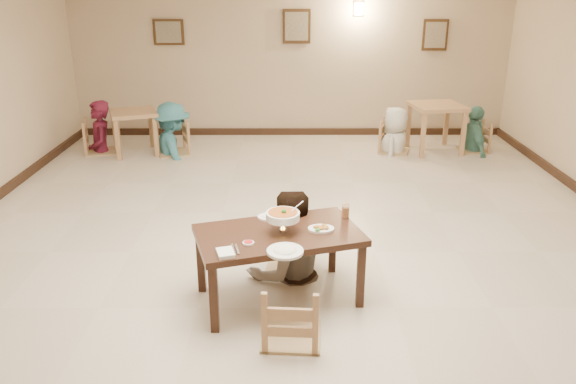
{
  "coord_description": "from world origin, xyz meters",
  "views": [
    {
      "loc": [
        -0.08,
        -5.48,
        2.77
      ],
      "look_at": [
        -0.07,
        -0.15,
        0.76
      ],
      "focal_mm": 35.0,
      "sensor_mm": 36.0,
      "label": 1
    }
  ],
  "objects_px": {
    "chair_far": "(287,229)",
    "drink_glass": "(345,212)",
    "curry_warmer": "(283,216)",
    "main_diner": "(288,191)",
    "bg_chair_rr": "(476,123)",
    "bg_diner_a": "(96,101)",
    "bg_diner_c": "(397,107)",
    "bg_table_right": "(437,113)",
    "bg_diner_b": "(170,102)",
    "bg_chair_ll": "(98,122)",
    "bg_diner_d": "(478,106)",
    "bg_chair_lr": "(171,122)",
    "bg_chair_rl": "(396,122)",
    "main_table": "(279,240)",
    "chair_near": "(292,284)",
    "bg_table_left": "(134,119)"
  },
  "relations": [
    {
      "from": "chair_far",
      "to": "drink_glass",
      "type": "bearing_deg",
      "value": -20.59
    },
    {
      "from": "chair_far",
      "to": "curry_warmer",
      "type": "bearing_deg",
      "value": -86.13
    },
    {
      "from": "chair_far",
      "to": "main_diner",
      "type": "relative_size",
      "value": 0.49
    },
    {
      "from": "bg_chair_rr",
      "to": "bg_diner_a",
      "type": "relative_size",
      "value": 0.55
    },
    {
      "from": "curry_warmer",
      "to": "bg_diner_c",
      "type": "bearing_deg",
      "value": 68.41
    },
    {
      "from": "main_diner",
      "to": "bg_diner_c",
      "type": "relative_size",
      "value": 1.13
    },
    {
      "from": "bg_table_right",
      "to": "curry_warmer",
      "type": "bearing_deg",
      "value": -118.2
    },
    {
      "from": "curry_warmer",
      "to": "bg_diner_b",
      "type": "height_order",
      "value": "bg_diner_b"
    },
    {
      "from": "bg_table_right",
      "to": "bg_diner_a",
      "type": "bearing_deg",
      "value": -179.53
    },
    {
      "from": "main_diner",
      "to": "drink_glass",
      "type": "distance_m",
      "value": 0.58
    },
    {
      "from": "curry_warmer",
      "to": "bg_chair_ll",
      "type": "bearing_deg",
      "value": 123.52
    },
    {
      "from": "main_diner",
      "to": "drink_glass",
      "type": "relative_size",
      "value": 12.77
    },
    {
      "from": "drink_glass",
      "to": "bg_diner_d",
      "type": "relative_size",
      "value": 0.09
    },
    {
      "from": "drink_glass",
      "to": "chair_far",
      "type": "bearing_deg",
      "value": 152.34
    },
    {
      "from": "bg_chair_lr",
      "to": "bg_diner_a",
      "type": "relative_size",
      "value": 0.61
    },
    {
      "from": "bg_diner_a",
      "to": "bg_diner_c",
      "type": "bearing_deg",
      "value": 68.11
    },
    {
      "from": "chair_far",
      "to": "bg_diner_d",
      "type": "distance_m",
      "value": 5.32
    },
    {
      "from": "bg_diner_a",
      "to": "bg_chair_rl",
      "type": "bearing_deg",
      "value": 68.11
    },
    {
      "from": "bg_chair_ll",
      "to": "bg_chair_rr",
      "type": "relative_size",
      "value": 1.11
    },
    {
      "from": "bg_table_right",
      "to": "bg_chair_lr",
      "type": "relative_size",
      "value": 0.85
    },
    {
      "from": "main_diner",
      "to": "drink_glass",
      "type": "bearing_deg",
      "value": 140.98
    },
    {
      "from": "chair_far",
      "to": "main_diner",
      "type": "xyz_separation_m",
      "value": [
        0.01,
        -0.12,
        0.45
      ]
    },
    {
      "from": "main_diner",
      "to": "bg_diner_a",
      "type": "xyz_separation_m",
      "value": [
        -3.2,
        4.26,
        0.01
      ]
    },
    {
      "from": "main_table",
      "to": "bg_chair_ll",
      "type": "xyz_separation_m",
      "value": [
        -3.11,
        4.75,
        -0.06
      ]
    },
    {
      "from": "chair_far",
      "to": "bg_chair_lr",
      "type": "xyz_separation_m",
      "value": [
        -1.93,
        4.06,
        0.11
      ]
    },
    {
      "from": "bg_chair_lr",
      "to": "bg_chair_rr",
      "type": "bearing_deg",
      "value": 71.36
    },
    {
      "from": "bg_chair_rl",
      "to": "bg_diner_b",
      "type": "bearing_deg",
      "value": 108.67
    },
    {
      "from": "chair_near",
      "to": "bg_table_right",
      "type": "relative_size",
      "value": 1.1
    },
    {
      "from": "bg_chair_lr",
      "to": "bg_table_left",
      "type": "bearing_deg",
      "value": -111.54
    },
    {
      "from": "bg_chair_rr",
      "to": "bg_chair_ll",
      "type": "bearing_deg",
      "value": -91.77
    },
    {
      "from": "chair_far",
      "to": "bg_diner_c",
      "type": "xyz_separation_m",
      "value": [
        1.85,
        4.15,
        0.34
      ]
    },
    {
      "from": "bg_table_left",
      "to": "bg_diner_a",
      "type": "distance_m",
      "value": 0.7
    },
    {
      "from": "drink_glass",
      "to": "bg_chair_lr",
      "type": "distance_m",
      "value": 5.01
    },
    {
      "from": "curry_warmer",
      "to": "bg_chair_rr",
      "type": "height_order",
      "value": "bg_chair_rr"
    },
    {
      "from": "main_table",
      "to": "drink_glass",
      "type": "height_order",
      "value": "drink_glass"
    },
    {
      "from": "bg_table_right",
      "to": "bg_chair_rl",
      "type": "xyz_separation_m",
      "value": [
        -0.69,
        -0.04,
        -0.16
      ]
    },
    {
      "from": "bg_diner_a",
      "to": "bg_diner_d",
      "type": "height_order",
      "value": "bg_diner_a"
    },
    {
      "from": "main_table",
      "to": "main_diner",
      "type": "xyz_separation_m",
      "value": [
        0.08,
        0.49,
        0.29
      ]
    },
    {
      "from": "bg_diner_a",
      "to": "bg_diner_c",
      "type": "relative_size",
      "value": 1.15
    },
    {
      "from": "bg_diner_c",
      "to": "bg_chair_rl",
      "type": "bearing_deg",
      "value": 180.0
    },
    {
      "from": "chair_far",
      "to": "main_diner",
      "type": "bearing_deg",
      "value": -76.93
    },
    {
      "from": "chair_near",
      "to": "bg_diner_a",
      "type": "bearing_deg",
      "value": -55.23
    },
    {
      "from": "chair_far",
      "to": "drink_glass",
      "type": "relative_size",
      "value": 6.28
    },
    {
      "from": "bg_table_left",
      "to": "bg_chair_ll",
      "type": "distance_m",
      "value": 0.63
    },
    {
      "from": "bg_table_right",
      "to": "bg_diner_c",
      "type": "bearing_deg",
      "value": -176.85
    },
    {
      "from": "curry_warmer",
      "to": "bg_diner_a",
      "type": "xyz_separation_m",
      "value": [
        -3.15,
        4.75,
        0.06
      ]
    },
    {
      "from": "bg_chair_ll",
      "to": "bg_diner_a",
      "type": "xyz_separation_m",
      "value": [
        0.0,
        0.0,
        0.35
      ]
    },
    {
      "from": "bg_chair_rl",
      "to": "bg_diner_d",
      "type": "distance_m",
      "value": 1.4
    },
    {
      "from": "bg_table_right",
      "to": "bg_chair_ll",
      "type": "xyz_separation_m",
      "value": [
        -5.72,
        -0.05,
        -0.14
      ]
    },
    {
      "from": "chair_near",
      "to": "bg_table_right",
      "type": "distance_m",
      "value": 5.97
    }
  ]
}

